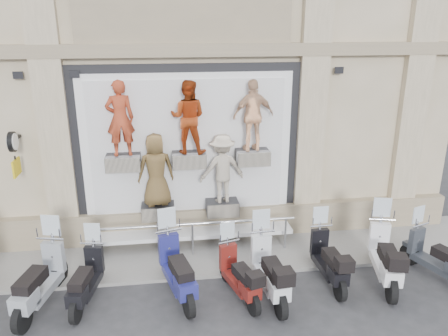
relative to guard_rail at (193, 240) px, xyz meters
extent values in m
plane|color=#2E2E31|center=(0.00, -2.00, -0.47)|extent=(90.00, 90.00, 0.00)
cube|color=gray|center=(0.00, 0.10, -0.43)|extent=(16.00, 2.20, 0.08)
cube|color=black|center=(0.00, 0.96, 1.93)|extent=(5.60, 0.10, 4.30)
cube|color=white|center=(0.00, 0.90, 1.93)|extent=(5.10, 0.06, 3.90)
cube|color=white|center=(0.00, 0.86, 1.93)|extent=(4.70, 0.04, 3.60)
cube|color=white|center=(0.00, 0.55, -0.05)|extent=(5.10, 0.75, 0.10)
cube|color=#28282B|center=(-1.55, 0.59, 1.86)|extent=(0.80, 0.50, 0.35)
imported|color=#BE4223|center=(-1.55, 0.59, 2.91)|extent=(0.70, 0.51, 1.76)
cube|color=#28282B|center=(0.00, 0.59, 1.86)|extent=(0.80, 0.50, 0.35)
imported|color=maroon|center=(0.00, 0.59, 2.89)|extent=(0.97, 0.84, 1.72)
cube|color=#28282B|center=(1.55, 0.59, 1.86)|extent=(0.80, 0.50, 0.35)
imported|color=#E8B58A|center=(1.55, 0.59, 2.89)|extent=(1.06, 0.58, 1.71)
cube|color=#28282B|center=(-0.80, 0.59, 0.56)|extent=(0.80, 0.50, 0.35)
imported|color=brown|center=(-0.80, 0.59, 1.63)|extent=(0.96, 0.70, 1.79)
cube|color=#28282B|center=(0.80, 0.59, 0.56)|extent=(0.80, 0.50, 0.35)
imported|color=#C3B59D|center=(0.80, 0.59, 1.60)|extent=(1.20, 0.82, 1.72)
cube|color=black|center=(-3.90, 0.72, 2.49)|extent=(0.06, 0.56, 0.06)
cylinder|color=black|center=(-3.90, 0.45, 2.49)|extent=(0.10, 0.46, 0.46)
cube|color=gold|center=(-3.90, 0.45, 1.89)|extent=(0.04, 0.50, 0.38)
camera|label=1|loc=(-0.55, -9.43, 5.01)|focal=35.00mm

